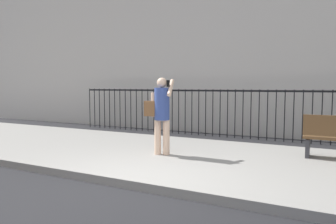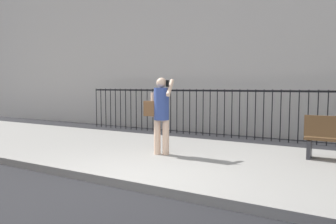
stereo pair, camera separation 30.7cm
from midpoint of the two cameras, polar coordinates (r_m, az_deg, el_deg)
name	(u,v)px [view 2 (the right image)]	position (r m, az deg, el deg)	size (l,w,h in m)	color
ground_plane	(126,190)	(5.34, -5.91, -13.89)	(60.00, 60.00, 0.00)	black
sidewalk	(185,158)	(7.15, 4.43, -8.42)	(28.00, 4.40, 0.15)	gray
iron_fence	(236,107)	(10.46, 13.06, 0.88)	(12.03, 0.04, 1.60)	black
pedestrian_on_phone	(160,110)	(7.05, -0.15, 0.36)	(0.71, 0.53, 1.74)	beige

